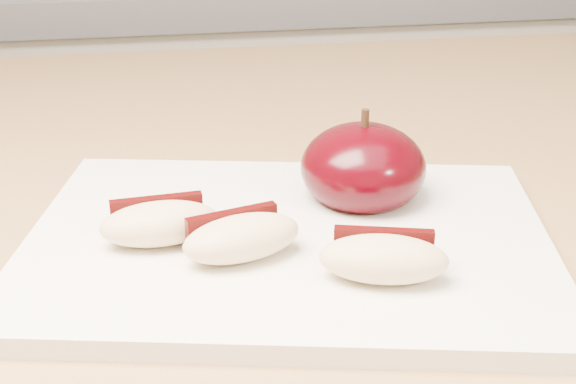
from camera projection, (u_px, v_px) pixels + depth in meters
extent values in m
cube|color=silver|center=(228.00, 250.00, 1.38)|extent=(2.40, 0.60, 0.90)
cube|color=#B0844C|center=(314.00, 181.00, 0.58)|extent=(1.64, 0.64, 0.04)
cube|color=white|center=(288.00, 243.00, 0.44)|extent=(0.32, 0.26, 0.01)
ellipsoid|color=black|center=(363.00, 168.00, 0.47)|extent=(0.10, 0.10, 0.05)
cylinder|color=black|center=(365.00, 119.00, 0.46)|extent=(0.00, 0.00, 0.01)
ellipsoid|color=#DABB8A|center=(160.00, 224.00, 0.42)|extent=(0.06, 0.04, 0.02)
cube|color=black|center=(157.00, 215.00, 0.43)|extent=(0.05, 0.01, 0.02)
ellipsoid|color=#DABB8A|center=(242.00, 238.00, 0.40)|extent=(0.07, 0.05, 0.02)
cube|color=black|center=(232.00, 229.00, 0.42)|extent=(0.05, 0.02, 0.02)
ellipsoid|color=#DABB8A|center=(384.00, 259.00, 0.38)|extent=(0.07, 0.05, 0.02)
cube|color=black|center=(383.00, 248.00, 0.40)|extent=(0.05, 0.02, 0.02)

